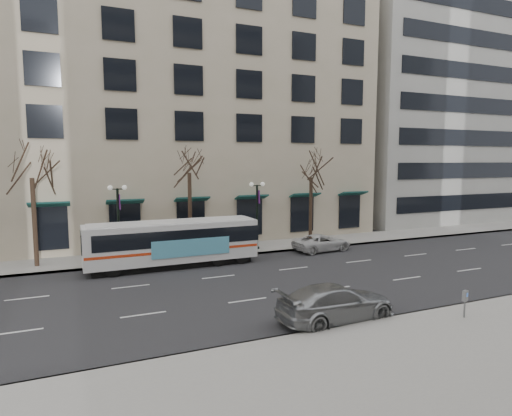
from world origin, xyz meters
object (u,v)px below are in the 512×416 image
tree_far_left (31,162)px  white_pickup (322,243)px  lamp_post_left (119,219)px  lamp_post_right (257,212)px  tree_far_mid (189,159)px  city_bus (174,242)px  pay_station (465,298)px  silver_car (336,303)px  tree_far_right (311,165)px

tree_far_left → white_pickup: bearing=-7.6°
lamp_post_left → lamp_post_right: bearing=0.0°
tree_far_left → tree_far_mid: bearing=0.0°
city_bus → pay_station: 17.03m
city_bus → silver_car: size_ratio=2.04×
lamp_post_right → pay_station: lamp_post_right is taller
tree_far_left → city_bus: 10.07m
tree_far_right → city_bus: bearing=-165.8°
lamp_post_left → pay_station: bearing=-53.0°
lamp_post_left → lamp_post_right: 10.00m
tree_far_left → tree_far_right: (20.00, 0.00, -0.28)m
tree_far_left → tree_far_right: size_ratio=1.03×
tree_far_mid → lamp_post_left: tree_far_mid is taller
lamp_post_right → silver_car: bearing=-99.8°
white_pickup → pay_station: bearing=166.6°
tree_far_left → silver_car: bearing=-50.2°
tree_far_mid → silver_car: 16.40m
tree_far_left → lamp_post_right: tree_far_left is taller
tree_far_mid → white_pickup: (9.50, -2.60, -6.27)m
tree_far_mid → pay_station: size_ratio=7.26×
tree_far_left → lamp_post_right: bearing=-2.3°
tree_far_right → lamp_post_right: 6.11m
tree_far_mid → city_bus: tree_far_mid is taller
tree_far_left → lamp_post_left: tree_far_left is taller
lamp_post_right → silver_car: lamp_post_right is taller
white_pickup → lamp_post_right: bearing=60.3°
lamp_post_left → white_pickup: 14.81m
white_pickup → pay_station: pay_station is taller
tree_far_left → tree_far_right: bearing=0.0°
tree_far_right → white_pickup: tree_far_right is taller
city_bus → tree_far_right: bearing=13.5°
lamp_post_left → silver_car: size_ratio=0.97×
tree_far_mid → tree_far_right: tree_far_mid is taller
tree_far_left → pay_station: 25.22m
tree_far_right → white_pickup: bearing=-100.9°
lamp_post_left → pay_station: lamp_post_left is taller
city_bus → silver_car: 12.79m
tree_far_left → silver_car: tree_far_left is taller
lamp_post_left → city_bus: (3.15, -2.40, -1.32)m
tree_far_mid → white_pickup: 11.68m
city_bus → tree_far_mid: bearing=57.8°
city_bus → lamp_post_right: bearing=18.6°
tree_far_mid → lamp_post_right: 6.41m
tree_far_right → city_bus: (-11.84, -3.00, -4.80)m
silver_car → white_pickup: silver_car is taller
tree_far_left → pay_station: (17.53, -17.22, -5.70)m
silver_car → pay_station: 5.49m
tree_far_right → lamp_post_left: bearing=-177.7°
city_bus → white_pickup: city_bus is taller
city_bus → white_pickup: 11.38m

